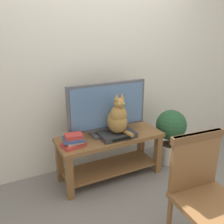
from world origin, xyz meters
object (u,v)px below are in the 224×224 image
object	(u,v)px
tv_stand	(110,149)
potted_plant	(171,131)
tv	(108,108)
wooden_chair	(203,187)
cat	(118,118)
book_stack	(74,141)
media_box	(117,135)

from	to	relation	value
tv_stand	potted_plant	size ratio (longest dim) A/B	1.69
tv	tv_stand	bearing A→B (deg)	-90.03
wooden_chair	cat	bearing A→B (deg)	96.84
book_stack	potted_plant	size ratio (longest dim) A/B	0.36
tv_stand	potted_plant	distance (m)	0.83
tv	media_box	size ratio (longest dim) A/B	2.34
potted_plant	tv_stand	bearing A→B (deg)	176.06
cat	wooden_chair	bearing A→B (deg)	-83.16
cat	potted_plant	xyz separation A→B (m)	(0.78, 0.02, -0.31)
tv	potted_plant	bearing A→B (deg)	-7.94
wooden_chair	book_stack	size ratio (longest dim) A/B	3.67
wooden_chair	potted_plant	world-z (taller)	wooden_chair
media_box	potted_plant	xyz separation A→B (m)	(0.78, 0.01, -0.12)
tv_stand	wooden_chair	bearing A→B (deg)	-81.06
tv_stand	tv	bearing A→B (deg)	89.97
book_stack	potted_plant	xyz separation A→B (m)	(1.28, 0.01, -0.15)
cat	wooden_chair	xyz separation A→B (m)	(0.13, -1.11, -0.21)
tv_stand	wooden_chair	xyz separation A→B (m)	(0.19, -1.19, 0.18)
tv_stand	wooden_chair	size ratio (longest dim) A/B	1.29
tv	potted_plant	xyz separation A→B (m)	(0.83, -0.12, -0.40)
book_stack	media_box	bearing A→B (deg)	-0.39
book_stack	potted_plant	bearing A→B (deg)	0.29
wooden_chair	media_box	bearing A→B (deg)	96.81
tv	wooden_chair	distance (m)	1.30
tv	book_stack	distance (m)	0.53
media_box	cat	world-z (taller)	cat
tv	wooden_chair	bearing A→B (deg)	-81.48
media_box	tv_stand	bearing A→B (deg)	128.42
tv_stand	tv	size ratio (longest dim) A/B	1.29
potted_plant	media_box	bearing A→B (deg)	-179.27
tv_stand	media_box	world-z (taller)	media_box
tv	potted_plant	size ratio (longest dim) A/B	1.30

